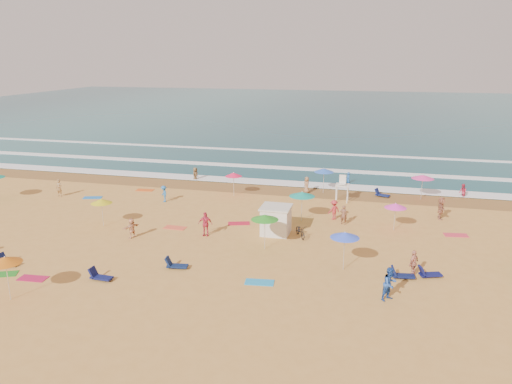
# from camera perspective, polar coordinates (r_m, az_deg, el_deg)

# --- Properties ---
(ground) EXTENTS (220.00, 220.00, 0.00)m
(ground) POSITION_cam_1_polar(r_m,az_deg,el_deg) (37.19, 1.75, -4.89)
(ground) COLOR gold
(ground) RESTS_ON ground
(ocean) EXTENTS (220.00, 140.00, 0.18)m
(ocean) POSITION_cam_1_polar(r_m,az_deg,el_deg) (119.02, 10.56, 8.97)
(ocean) COLOR #0C4756
(ocean) RESTS_ON ground
(wet_sand) EXTENTS (220.00, 220.00, 0.00)m
(wet_sand) POSITION_cam_1_polar(r_m,az_deg,el_deg) (48.90, 4.89, 0.08)
(wet_sand) COLOR olive
(wet_sand) RESTS_ON ground
(surf_foam) EXTENTS (200.00, 18.70, 0.05)m
(surf_foam) POSITION_cam_1_polar(r_m,az_deg,el_deg) (57.34, 6.33, 2.44)
(surf_foam) COLOR white
(surf_foam) RESTS_ON ground
(cabana) EXTENTS (2.00, 2.00, 2.00)m
(cabana) POSITION_cam_1_polar(r_m,az_deg,el_deg) (37.10, 2.29, -3.31)
(cabana) COLOR silver
(cabana) RESTS_ON ground
(cabana_roof) EXTENTS (2.20, 2.20, 0.12)m
(cabana_roof) POSITION_cam_1_polar(r_m,az_deg,el_deg) (36.77, 2.31, -1.74)
(cabana_roof) COLOR silver
(cabana_roof) RESTS_ON cabana
(bicycle) EXTENTS (1.40, 1.89, 0.95)m
(bicycle) POSITION_cam_1_polar(r_m,az_deg,el_deg) (36.67, 5.10, -4.45)
(bicycle) COLOR black
(bicycle) RESTS_ON ground
(lifeguard_stand) EXTENTS (1.20, 1.20, 2.10)m
(lifeguard_stand) POSITION_cam_1_polar(r_m,az_deg,el_deg) (45.76, 9.82, 0.19)
(lifeguard_stand) COLOR white
(lifeguard_stand) RESTS_ON ground
(beach_umbrellas) EXTENTS (53.23, 27.79, 0.76)m
(beach_umbrellas) POSITION_cam_1_polar(r_m,az_deg,el_deg) (37.07, 5.51, -1.47)
(beach_umbrellas) COLOR #CF6611
(beach_umbrellas) RESTS_ON ground
(loungers) EXTENTS (42.01, 23.32, 0.34)m
(loungers) POSITION_cam_1_polar(r_m,az_deg,el_deg) (34.39, 11.52, -6.65)
(loungers) COLOR #0F194B
(loungers) RESTS_ON ground
(towels) EXTENTS (43.76, 21.28, 0.03)m
(towels) POSITION_cam_1_polar(r_m,az_deg,el_deg) (35.75, -0.88, -5.72)
(towels) COLOR #B71648
(towels) RESTS_ON ground
(beachgoers) EXTENTS (47.47, 27.14, 2.13)m
(beachgoers) POSITION_cam_1_polar(r_m,az_deg,el_deg) (40.01, 3.03, -2.21)
(beachgoers) COLOR #266CB5
(beachgoers) RESTS_ON ground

